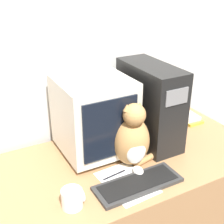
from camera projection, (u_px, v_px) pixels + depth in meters
name	position (u px, v px, depth m)	size (l,w,h in m)	color
wall_back	(80.00, 56.00, 1.84)	(7.00, 0.05, 2.50)	silver
desk	(116.00, 215.00, 1.85)	(1.67, 0.75, 0.77)	#9E7047
crt_monitor	(94.00, 115.00, 1.69)	(0.37, 0.39, 0.43)	beige
computer_tower	(150.00, 104.00, 1.80)	(0.20, 0.46, 0.47)	black
keyboard	(138.00, 184.00, 1.50)	(0.43, 0.16, 0.02)	#2D2D2D
cat	(132.00, 139.00, 1.61)	(0.28, 0.26, 0.36)	#B7844C
book_stack	(187.00, 117.00, 2.13)	(0.13, 0.20, 0.05)	gold
pen	(114.00, 175.00, 1.57)	(0.13, 0.03, 0.01)	black
paper_sheet	(127.00, 182.00, 1.52)	(0.23, 0.31, 0.00)	white
mug	(73.00, 198.00, 1.36)	(0.10, 0.09, 0.09)	white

